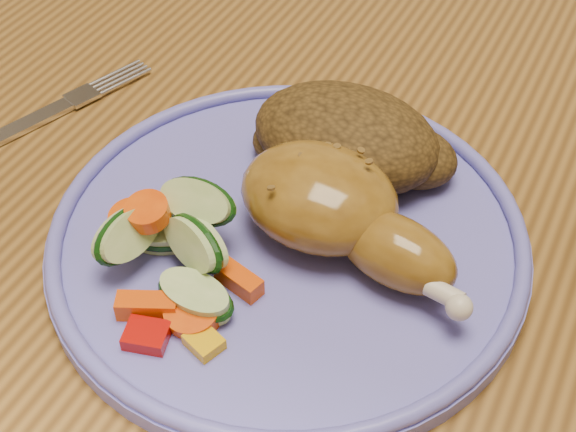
{
  "coord_description": "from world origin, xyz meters",
  "views": [
    {
      "loc": [
        0.11,
        -0.37,
        1.12
      ],
      "look_at": [
        -0.04,
        -0.06,
        0.78
      ],
      "focal_mm": 50.0,
      "sensor_mm": 36.0,
      "label": 1
    }
  ],
  "objects_px": {
    "dining_table": "(373,286)",
    "plate": "(288,240)",
    "fork": "(31,122)",
    "chair_far": "(537,53)"
  },
  "relations": [
    {
      "from": "chair_far",
      "to": "plate",
      "type": "distance_m",
      "value": 0.74
    },
    {
      "from": "dining_table",
      "to": "plate",
      "type": "xyz_separation_m",
      "value": [
        -0.04,
        -0.06,
        0.09
      ]
    },
    {
      "from": "dining_table",
      "to": "chair_far",
      "type": "relative_size",
      "value": 1.54
    },
    {
      "from": "chair_far",
      "to": "dining_table",
      "type": "bearing_deg",
      "value": -90.0
    },
    {
      "from": "chair_far",
      "to": "fork",
      "type": "bearing_deg",
      "value": -111.55
    },
    {
      "from": "dining_table",
      "to": "fork",
      "type": "height_order",
      "value": "fork"
    },
    {
      "from": "plate",
      "to": "fork",
      "type": "bearing_deg",
      "value": 174.17
    },
    {
      "from": "plate",
      "to": "chair_far",
      "type": "bearing_deg",
      "value": 86.69
    },
    {
      "from": "plate",
      "to": "fork",
      "type": "xyz_separation_m",
      "value": [
        -0.22,
        0.02,
        -0.0
      ]
    },
    {
      "from": "dining_table",
      "to": "plate",
      "type": "distance_m",
      "value": 0.12
    }
  ]
}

